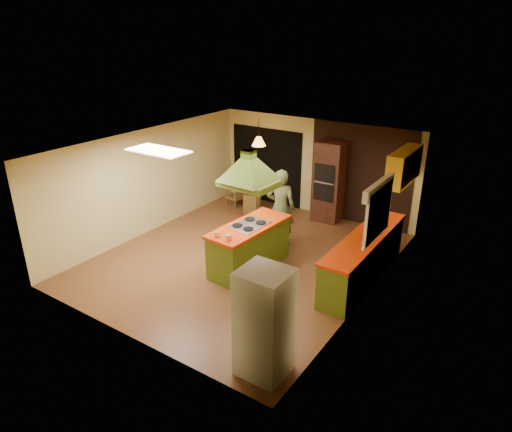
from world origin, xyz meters
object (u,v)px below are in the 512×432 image
Objects in this scene: man at (281,208)px; canister_large at (385,211)px; refrigerator at (264,323)px; dining_table at (259,191)px; wall_oven at (329,182)px; kitchen_island at (249,246)px.

man is 8.21× the size of canister_large.
dining_table is at bearing 123.93° from refrigerator.
wall_oven reaches higher than dining_table.
refrigerator is 4.52m from canister_large.
man is 2.26m from canister_large.
man is 1.93m from wall_oven.
wall_oven reaches higher than canister_large.
man is 1.74× the size of dining_table.
refrigerator is 5.90m from wall_oven.
wall_oven is 1.97m from dining_table.
refrigerator is at bearing -91.77° from canister_large.
man reaches higher than kitchen_island.
canister_large is (0.14, 4.52, 0.20)m from refrigerator.
refrigerator is at bearing -55.82° from dining_table.
man is 0.87× the size of wall_oven.
wall_oven is at bearing 11.95° from dining_table.
dining_table is at bearing -170.92° from wall_oven.
refrigerator reaches higher than canister_large.
man is at bearing 96.14° from kitchen_island.
kitchen_island is 1.93× the size of dining_table.
man is 2.22m from dining_table.
wall_oven is (0.27, 1.91, 0.14)m from man.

